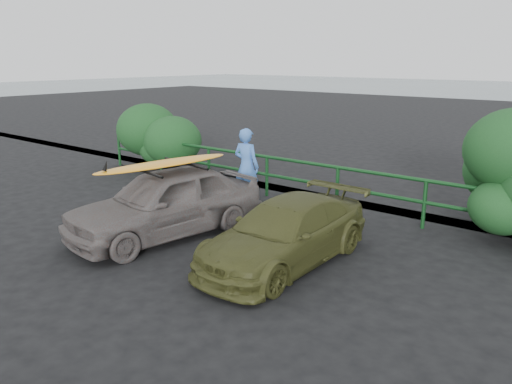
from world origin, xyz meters
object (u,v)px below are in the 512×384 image
surfboard (164,164)px  olive_vehicle (285,233)px  man (246,166)px  sedan (166,202)px  guardrail (300,182)px

surfboard → olive_vehicle: bearing=16.7°
man → surfboard: size_ratio=0.63×
surfboard → sedan: bearing=0.0°
man → surfboard: bearing=89.8°
man → guardrail: bearing=-144.6°
sedan → surfboard: size_ratio=1.38×
sedan → olive_vehicle: size_ratio=1.07×
guardrail → man: (-0.98, -0.82, 0.38)m
surfboard → guardrail: bearing=87.0°
guardrail → man: 1.34m
olive_vehicle → surfboard: size_ratio=1.29×
guardrail → olive_vehicle: bearing=-60.3°
guardrail → sedan: 3.60m
olive_vehicle → sedan: bearing=-172.2°
sedan → surfboard: (0.00, 0.00, 0.76)m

